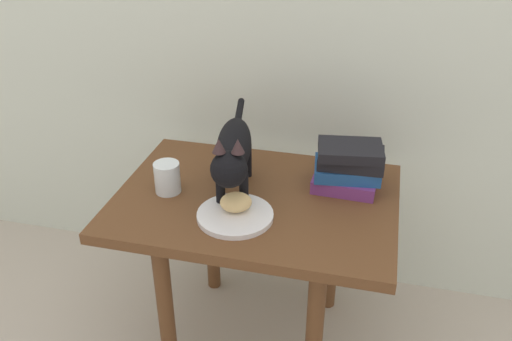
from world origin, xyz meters
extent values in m
plane|color=#B2A899|center=(0.00, 0.00, 0.00)|extent=(6.00, 6.00, 0.00)
cube|color=brown|center=(0.00, 0.00, 0.51)|extent=(0.75, 0.54, 0.03)
cylinder|color=brown|center=(-0.20, -0.20, 0.25)|extent=(0.04, 0.04, 0.49)
cylinder|color=brown|center=(0.20, -0.20, 0.25)|extent=(0.04, 0.04, 0.49)
cylinder|color=brown|center=(-0.20, 0.20, 0.25)|extent=(0.04, 0.04, 0.49)
cylinder|color=brown|center=(0.20, 0.20, 0.25)|extent=(0.04, 0.04, 0.49)
cylinder|color=white|center=(-0.03, -0.11, 0.53)|extent=(0.19, 0.19, 0.01)
ellipsoid|color=#E0BC7A|center=(-0.03, -0.10, 0.56)|extent=(0.09, 0.08, 0.05)
cylinder|color=black|center=(-0.02, -0.05, 0.57)|extent=(0.02, 0.02, 0.10)
cylinder|color=black|center=(-0.08, -0.07, 0.57)|extent=(0.02, 0.02, 0.10)
cylinder|color=black|center=(-0.05, 0.10, 0.57)|extent=(0.02, 0.02, 0.10)
cylinder|color=black|center=(-0.11, 0.09, 0.57)|extent=(0.02, 0.02, 0.10)
ellipsoid|color=black|center=(-0.06, 0.02, 0.65)|extent=(0.14, 0.27, 0.11)
sphere|color=black|center=(-0.03, -0.13, 0.67)|extent=(0.09, 0.09, 0.09)
cone|color=#332224|center=(-0.01, -0.12, 0.73)|extent=(0.03, 0.03, 0.03)
cone|color=#332224|center=(-0.06, -0.13, 0.73)|extent=(0.03, 0.03, 0.03)
cylinder|color=black|center=(-0.10, 0.22, 0.66)|extent=(0.05, 0.16, 0.02)
cube|color=#72337A|center=(0.22, 0.11, 0.54)|extent=(0.17, 0.14, 0.04)
cube|color=#1E4C8C|center=(0.23, 0.11, 0.57)|extent=(0.19, 0.14, 0.03)
cube|color=black|center=(0.24, 0.11, 0.61)|extent=(0.18, 0.14, 0.03)
cube|color=black|center=(0.23, 0.10, 0.64)|extent=(0.18, 0.14, 0.03)
cylinder|color=silver|center=(-0.24, -0.03, 0.56)|extent=(0.07, 0.07, 0.08)
cylinder|color=silver|center=(-0.24, -0.03, 0.54)|extent=(0.06, 0.06, 0.04)
camera|label=1|loc=(0.29, -1.19, 1.30)|focal=38.16mm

